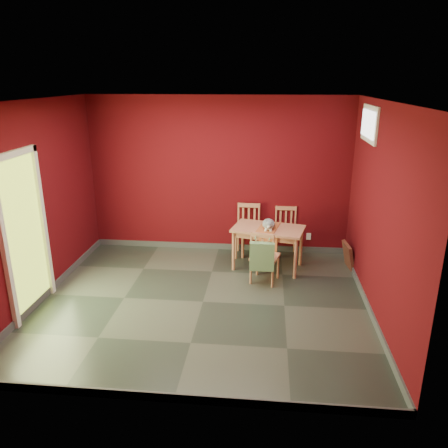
# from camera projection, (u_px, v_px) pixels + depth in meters

# --- Properties ---
(ground) EXTENTS (4.50, 4.50, 0.00)m
(ground) POSITION_uv_depth(u_px,v_px,m) (203.00, 302.00, 6.07)
(ground) COLOR #2D342D
(ground) RESTS_ON ground
(room_shell) EXTENTS (4.50, 4.50, 4.50)m
(room_shell) POSITION_uv_depth(u_px,v_px,m) (203.00, 298.00, 6.05)
(room_shell) COLOR #4B070D
(room_shell) RESTS_ON ground
(doorway) EXTENTS (0.06, 1.01, 2.13)m
(doorway) POSITION_uv_depth(u_px,v_px,m) (24.00, 230.00, 5.54)
(doorway) COLOR #B7D838
(doorway) RESTS_ON ground
(window) EXTENTS (0.05, 0.90, 0.50)m
(window) POSITION_uv_depth(u_px,v_px,m) (369.00, 124.00, 6.06)
(window) COLOR white
(window) RESTS_ON room_shell
(outlet_plate) EXTENTS (0.08, 0.02, 0.12)m
(outlet_plate) POSITION_uv_depth(u_px,v_px,m) (309.00, 236.00, 7.70)
(outlet_plate) COLOR silver
(outlet_plate) RESTS_ON room_shell
(dining_table) EXTENTS (1.22, 0.87, 0.69)m
(dining_table) POSITION_uv_depth(u_px,v_px,m) (268.00, 233.00, 6.98)
(dining_table) COLOR #B97456
(dining_table) RESTS_ON ground
(table_runner) EXTENTS (0.41, 0.65, 0.30)m
(table_runner) POSITION_uv_depth(u_px,v_px,m) (268.00, 232.00, 6.87)
(table_runner) COLOR #B2572D
(table_runner) RESTS_ON dining_table
(chair_far_left) EXTENTS (0.44, 0.44, 0.90)m
(chair_far_left) POSITION_uv_depth(u_px,v_px,m) (248.00, 230.00, 7.55)
(chair_far_left) COLOR #B97456
(chair_far_left) RESTS_ON ground
(chair_far_right) EXTENTS (0.40, 0.40, 0.84)m
(chair_far_right) POSITION_uv_depth(u_px,v_px,m) (286.00, 231.00, 7.57)
(chair_far_right) COLOR #B97456
(chair_far_right) RESTS_ON ground
(chair_near) EXTENTS (0.48, 0.48, 0.84)m
(chair_near) POSITION_uv_depth(u_px,v_px,m) (264.00, 256.00, 6.52)
(chair_near) COLOR #B97456
(chair_near) RESTS_ON ground
(tote_bag) EXTENTS (0.36, 0.21, 0.49)m
(tote_bag) POSITION_uv_depth(u_px,v_px,m) (262.00, 256.00, 6.31)
(tote_bag) COLOR #60875A
(tote_bag) RESTS_ON chair_near
(cat) EXTENTS (0.25, 0.43, 0.20)m
(cat) POSITION_uv_depth(u_px,v_px,m) (269.00, 222.00, 6.89)
(cat) COLOR slate
(cat) RESTS_ON table_runner
(picture_frame) EXTENTS (0.19, 0.43, 0.42)m
(picture_frame) POSITION_uv_depth(u_px,v_px,m) (348.00, 256.00, 7.08)
(picture_frame) COLOR brown
(picture_frame) RESTS_ON ground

